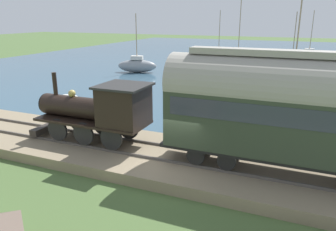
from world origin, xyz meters
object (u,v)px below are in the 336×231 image
Objects in this scene: sailboat_yellow at (309,55)px; sailboat_teal at (291,66)px; sailboat_gray at (137,65)px; steam_locomotive at (102,109)px; sailboat_green at (218,54)px; rowboat_off_pier at (323,145)px; passenger_coach at (296,108)px; rowboat_far_out at (70,97)px; sailboat_blue at (291,96)px; sailboat_red at (237,64)px.

sailboat_yellow is 13.96m from sailboat_teal.
steam_locomotive is at bearing -171.36° from sailboat_gray.
rowboat_off_pier is at bearing -170.37° from sailboat_green.
rowboat_off_pier is (-24.93, -2.84, -0.41)m from sailboat_teal.
passenger_coach is at bearing -174.69° from sailboat_green.
steam_locomotive is 11.98m from rowboat_far_out.
sailboat_blue is (12.79, -7.95, -1.48)m from steam_locomotive.
sailboat_yellow is at bearing 35.46° from rowboat_off_pier.
rowboat_far_out is at bearing 64.74° from passenger_coach.
rowboat_off_pier is (4.70, -1.42, -2.99)m from passenger_coach.
sailboat_teal is (-0.22, -6.54, 0.09)m from sailboat_red.
sailboat_blue is at bearing -178.59° from sailboat_teal.
sailboat_gray is at bearing 14.22° from rowboat_far_out.
passenger_coach is 19.17m from rowboat_far_out.
steam_locomotive is 0.71× the size of sailboat_blue.
rowboat_off_pier is at bearing -146.58° from sailboat_gray.
sailboat_gray is at bearing 24.08° from steam_locomotive.
sailboat_teal is at bearing -81.01° from sailboat_gray.
sailboat_green is (39.13, 4.33, -1.64)m from steam_locomotive.
sailboat_yellow is at bearing -45.16° from sailboat_red.
rowboat_far_out is at bearing 159.30° from sailboat_green.
sailboat_green is 1.09× the size of sailboat_gray.
passenger_coach is 28.69m from sailboat_gray.
rowboat_off_pier is (-34.43, -14.26, -0.38)m from sailboat_green.
steam_locomotive is 0.88× the size of sailboat_teal.
sailboat_green is (39.13, 12.85, -2.61)m from passenger_coach.
sailboat_red is (29.84, 7.96, -2.67)m from passenger_coach.
sailboat_red reaches higher than passenger_coach.
sailboat_yellow is at bearing -84.84° from sailboat_green.
passenger_coach is at bearing -106.03° from rowboat_far_out.
sailboat_red is (-13.61, 8.41, -0.13)m from sailboat_yellow.
steam_locomotive is 0.71× the size of sailboat_red.
sailboat_yellow is (43.46, -8.97, -1.58)m from steam_locomotive.
sailboat_yellow is 28.56m from sailboat_gray.
sailboat_teal reaches higher than sailboat_gray.
rowboat_far_out is at bearing 169.54° from sailboat_gray.
sailboat_green reaches higher than sailboat_teal.
sailboat_red reaches higher than steam_locomotive.
sailboat_blue is at bearing 2.56° from passenger_coach.
sailboat_teal is (-13.83, 1.87, -0.04)m from sailboat_yellow.
sailboat_gray is (-7.68, 16.91, 0.19)m from sailboat_teal.
passenger_coach is 43.53m from sailboat_yellow.
passenger_coach is (-0.00, -8.52, 0.96)m from steam_locomotive.
sailboat_yellow reaches higher than sailboat_teal.
sailboat_green is at bearing 97.92° from sailboat_yellow.
sailboat_teal is 25.09m from rowboat_off_pier.
sailboat_blue reaches higher than sailboat_red.
rowboat_far_out is (-35.38, 17.57, -0.48)m from sailboat_yellow.
sailboat_green is 3.54× the size of rowboat_far_out.
steam_locomotive is 39.40m from sailboat_green.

